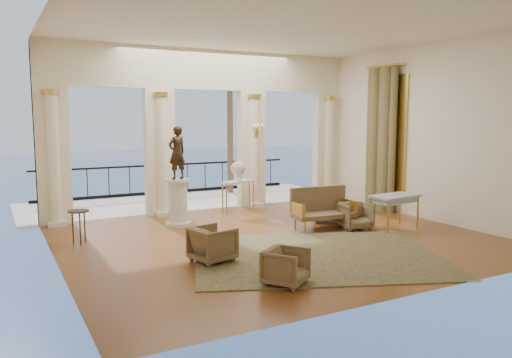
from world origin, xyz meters
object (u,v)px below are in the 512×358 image
pedestal (178,203)px  statue (177,153)px  console_table (238,186)px  armchair_b (356,215)px  settee (322,208)px  game_table (395,198)px  armchair_a (286,265)px  armchair_d (213,242)px  armchair_c (328,206)px  side_table (79,215)px

pedestal → statue: size_ratio=0.89×
console_table → armchair_b: bearing=-84.9°
settee → console_table: settee is taller
pedestal → console_table: size_ratio=1.14×
statue → settee: bearing=129.1°
game_table → console_table: console_table is taller
armchair_b → statue: (-3.59, 2.38, 1.45)m
statue → console_table: size_ratio=1.29×
armchair_a → armchair_d: bearing=71.3°
armchair_b → armchair_c: 1.02m
console_table → armchair_d: bearing=-142.3°
armchair_c → side_table: size_ratio=1.10×
armchair_a → game_table: size_ratio=0.52×
armchair_c → armchair_a: bearing=-9.8°
armchair_a → pedestal: 5.00m
statue → armchair_a: bearing=72.7°
armchair_d → side_table: armchair_d is taller
statue → side_table: (-2.44, -0.72, -1.19)m
settee → game_table: size_ratio=1.24×
armchair_b → side_table: bearing=177.0°
armchair_b → armchair_d: (-4.07, -0.88, 0.02)m
armchair_b → game_table: 1.02m
game_table → side_table: game_table is taller
armchair_b → armchair_c: armchair_c is taller
armchair_a → pedestal: pedestal is taller
game_table → statue: statue is taller
console_table → statue: bearing=-178.5°
armchair_d → statue: bearing=-21.5°
settee → pedestal: size_ratio=1.34×
armchair_a → statue: (-0.04, 4.99, 1.47)m
armchair_d → side_table: 3.22m
armchair_a → side_table: 4.95m
game_table → pedestal: pedestal is taller
pedestal → armchair_d: bearing=-98.4°
settee → pedestal: bearing=152.9°
statue → side_table: size_ratio=1.82×
game_table → side_table: size_ratio=1.75×
armchair_d → pedestal: pedestal is taller
side_table → statue: bearing=16.4°
armchair_a → game_table: bearing=-8.5°
armchair_c → console_table: 2.67m
armchair_d → settee: 3.67m
settee → pedestal: (-2.93, 1.92, 0.07)m
pedestal → statue: 1.24m
armchair_c → statue: (-3.53, 1.37, 1.41)m
game_table → settee: bearing=144.4°
armchair_a → game_table: (4.41, 2.23, 0.40)m
armchair_c → settee: 0.82m
armchair_b → statue: size_ratio=0.53×
statue → side_table: 2.81m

